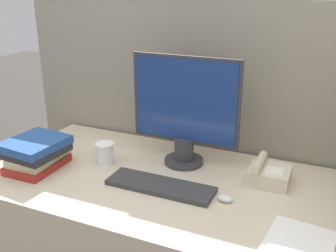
{
  "coord_description": "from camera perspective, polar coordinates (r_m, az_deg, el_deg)",
  "views": [
    {
      "loc": [
        0.64,
        -0.95,
        1.53
      ],
      "look_at": [
        0.02,
        0.45,
        0.96
      ],
      "focal_mm": 42.0,
      "sensor_mm": 36.0,
      "label": 1
    }
  ],
  "objects": [
    {
      "name": "paper_pile",
      "position": [
        1.37,
        18.39,
        -16.13
      ],
      "size": [
        0.23,
        0.28,
        0.01
      ],
      "color": "white",
      "rests_on": "desk"
    },
    {
      "name": "mouse",
      "position": [
        1.55,
        8.29,
        -10.36
      ],
      "size": [
        0.06,
        0.04,
        0.03
      ],
      "color": "silver",
      "rests_on": "desk"
    },
    {
      "name": "desk_telephone",
      "position": [
        1.71,
        14.34,
        -6.73
      ],
      "size": [
        0.17,
        0.18,
        0.1
      ],
      "color": "beige",
      "rests_on": "desk"
    },
    {
      "name": "coffee_cup",
      "position": [
        1.83,
        -9.14,
        -3.95
      ],
      "size": [
        0.09,
        0.09,
        0.1
      ],
      "color": "white",
      "rests_on": "desk"
    },
    {
      "name": "monitor",
      "position": [
        1.75,
        2.45,
        1.76
      ],
      "size": [
        0.5,
        0.18,
        0.5
      ],
      "color": "#333338",
      "rests_on": "desk"
    },
    {
      "name": "book_stack",
      "position": [
        1.86,
        -18.5,
        -3.75
      ],
      "size": [
        0.25,
        0.28,
        0.14
      ],
      "color": "maroon",
      "rests_on": "desk"
    },
    {
      "name": "desk",
      "position": [
        1.9,
        -0.96,
        -17.45
      ],
      "size": [
        1.53,
        0.81,
        0.73
      ],
      "color": "beige",
      "rests_on": "ground_plane"
    },
    {
      "name": "cubicle_panel_rear",
      "position": [
        2.07,
        4.15,
        -2.44
      ],
      "size": [
        1.93,
        0.04,
        1.45
      ],
      "color": "gray",
      "rests_on": "ground_plane"
    },
    {
      "name": "keyboard",
      "position": [
        1.62,
        -1.12,
        -8.68
      ],
      "size": [
        0.45,
        0.14,
        0.02
      ],
      "color": "#333333",
      "rests_on": "desk"
    }
  ]
}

